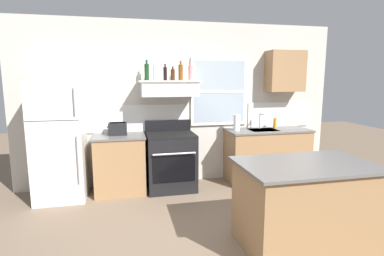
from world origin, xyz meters
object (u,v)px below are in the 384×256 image
object	(u,v)px
toaster	(118,129)
bottle_amber_wine	(181,72)
bottle_clear_tall	(155,72)
kitchen_island	(304,205)
bottle_dark_green_wine	(147,72)
stove_range	(171,161)
bottle_rose_pink	(191,73)
bottle_balsamic_dark	(165,73)
paper_towel_roll	(237,123)
bottle_brown_stout	(173,75)
dish_soap_bottle	(275,123)
refrigerator	(59,141)

from	to	relation	value
toaster	bottle_amber_wine	distance (m)	1.34
bottle_clear_tall	kitchen_island	size ratio (longest dim) A/B	0.21
bottle_amber_wine	bottle_dark_green_wine	bearing A→B (deg)	-179.35
stove_range	bottle_rose_pink	distance (m)	1.44
bottle_dark_green_wine	toaster	bearing A→B (deg)	-171.56
bottle_dark_green_wine	bottle_amber_wine	distance (m)	0.54
bottle_balsamic_dark	paper_towel_roll	size ratio (longest dim) A/B	0.95
paper_towel_roll	bottle_brown_stout	bearing A→B (deg)	176.30
bottle_dark_green_wine	stove_range	bearing A→B (deg)	-23.91
bottle_dark_green_wine	dish_soap_bottle	size ratio (longest dim) A/B	1.75
bottle_brown_stout	kitchen_island	distance (m)	2.72
bottle_dark_green_wine	paper_towel_roll	xyz separation A→B (m)	(1.47, -0.11, -0.83)
bottle_dark_green_wine	bottle_amber_wine	xyz separation A→B (m)	(0.54, 0.01, -0.00)
dish_soap_bottle	kitchen_island	distance (m)	2.32
stove_range	paper_towel_roll	world-z (taller)	paper_towel_roll
bottle_balsamic_dark	bottle_rose_pink	bearing A→B (deg)	-3.81
stove_range	kitchen_island	size ratio (longest dim) A/B	0.78
dish_soap_bottle	refrigerator	bearing A→B (deg)	-177.40
refrigerator	bottle_dark_green_wine	world-z (taller)	bottle_dark_green_wine
bottle_brown_stout	dish_soap_bottle	bearing A→B (deg)	0.98
bottle_rose_pink	dish_soap_bottle	distance (m)	1.77
bottle_balsamic_dark	paper_towel_roll	xyz separation A→B (m)	(1.19, -0.04, -0.81)
stove_range	bottle_amber_wine	size ratio (longest dim) A/B	3.52
refrigerator	paper_towel_roll	xyz separation A→B (m)	(2.78, 0.06, 0.17)
bottle_amber_wine	kitchen_island	size ratio (longest dim) A/B	0.22
bottle_clear_tall	paper_towel_roll	world-z (taller)	bottle_clear_tall
bottle_amber_wine	paper_towel_roll	world-z (taller)	bottle_amber_wine
bottle_dark_green_wine	refrigerator	bearing A→B (deg)	-172.44
toaster	dish_soap_bottle	bearing A→B (deg)	1.21
dish_soap_bottle	stove_range	bearing A→B (deg)	-175.82
bottle_brown_stout	paper_towel_roll	world-z (taller)	bottle_brown_stout
paper_towel_roll	kitchen_island	xyz separation A→B (m)	(-0.01, -2.03, -0.59)
stove_range	bottle_balsamic_dark	xyz separation A→B (m)	(-0.06, 0.08, 1.39)
toaster	bottle_clear_tall	size ratio (longest dim) A/B	1.01
bottle_dark_green_wine	bottle_clear_tall	size ratio (longest dim) A/B	1.07
refrigerator	bottle_rose_pink	bearing A→B (deg)	2.22
kitchen_island	dish_soap_bottle	bearing A→B (deg)	70.33
stove_range	bottle_balsamic_dark	bearing A→B (deg)	127.32
bottle_dark_green_wine	bottle_brown_stout	xyz separation A→B (m)	(0.40, -0.04, -0.04)
toaster	bottle_amber_wine	xyz separation A→B (m)	(1.01, 0.08, 0.87)
toaster	bottle_clear_tall	world-z (taller)	bottle_clear_tall
bottle_rose_pink	dish_soap_bottle	xyz separation A→B (m)	(1.54, 0.08, -0.87)
stove_range	bottle_clear_tall	world-z (taller)	bottle_clear_tall
paper_towel_roll	dish_soap_bottle	world-z (taller)	paper_towel_roll
toaster	paper_towel_roll	bearing A→B (deg)	-1.27
toaster	bottle_rose_pink	xyz separation A→B (m)	(1.15, -0.03, 0.86)
bottle_dark_green_wine	paper_towel_roll	size ratio (longest dim) A/B	1.17
bottle_clear_tall	bottle_brown_stout	xyz separation A→B (m)	(0.27, -0.03, -0.03)
refrigerator	paper_towel_roll	size ratio (longest dim) A/B	6.45
bottle_balsamic_dark	bottle_clear_tall	bearing A→B (deg)	160.71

